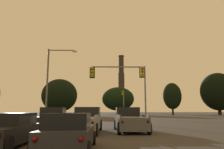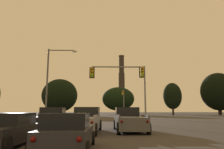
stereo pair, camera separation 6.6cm
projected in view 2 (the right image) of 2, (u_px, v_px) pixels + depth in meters
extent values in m
cube|color=black|center=(48.00, 122.00, 16.68)|extent=(2.10, 5.44, 0.88)
cube|color=black|center=(53.00, 112.00, 18.54)|extent=(1.87, 1.84, 0.72)
cube|color=black|center=(29.00, 116.00, 15.36)|extent=(0.15, 2.43, 0.16)
cube|color=black|center=(56.00, 116.00, 15.44)|extent=(0.15, 2.43, 0.16)
cylinder|color=black|center=(42.00, 124.00, 18.76)|extent=(0.24, 0.80, 0.80)
cylinder|color=black|center=(65.00, 124.00, 18.84)|extent=(0.24, 0.80, 0.80)
cylinder|color=black|center=(24.00, 128.00, 14.43)|extent=(0.24, 0.80, 0.80)
cylinder|color=black|center=(54.00, 128.00, 14.50)|extent=(0.24, 0.80, 0.80)
sphere|color=#500705|center=(24.00, 121.00, 14.00)|extent=(0.17, 0.17, 0.17)
sphere|color=#500705|center=(50.00, 121.00, 14.06)|extent=(0.17, 0.17, 0.17)
cube|color=#232328|center=(68.00, 137.00, 8.42)|extent=(1.74, 4.01, 0.72)
cube|color=black|center=(67.00, 121.00, 8.13)|extent=(1.57, 1.91, 0.55)
cylinder|color=black|center=(55.00, 138.00, 9.97)|extent=(0.22, 0.60, 0.60)
cylinder|color=black|center=(92.00, 138.00, 10.01)|extent=(0.22, 0.60, 0.60)
sphere|color=#500705|center=(33.00, 139.00, 6.44)|extent=(0.17, 0.17, 0.17)
sphere|color=#500705|center=(79.00, 139.00, 6.47)|extent=(0.17, 0.17, 0.17)
cube|color=gray|center=(84.00, 123.00, 15.43)|extent=(2.17, 5.46, 0.88)
cube|color=black|center=(87.00, 112.00, 17.29)|extent=(1.90, 1.86, 0.72)
cube|color=gray|center=(67.00, 116.00, 14.16)|extent=(0.18, 2.43, 0.16)
cube|color=gray|center=(96.00, 116.00, 14.14)|extent=(0.18, 2.43, 0.16)
cylinder|color=black|center=(76.00, 125.00, 17.57)|extent=(0.25, 0.81, 0.80)
cylinder|color=black|center=(100.00, 125.00, 17.55)|extent=(0.25, 0.81, 0.80)
cylinder|color=black|center=(63.00, 130.00, 13.23)|extent=(0.25, 0.81, 0.80)
cylinder|color=black|center=(95.00, 130.00, 13.21)|extent=(0.25, 0.81, 0.80)
sphere|color=#500705|center=(64.00, 122.00, 12.79)|extent=(0.17, 0.17, 0.17)
sphere|color=#500705|center=(92.00, 122.00, 12.77)|extent=(0.17, 0.17, 0.17)
cube|color=black|center=(7.00, 133.00, 9.72)|extent=(1.86, 4.62, 0.70)
cube|color=black|center=(10.00, 119.00, 10.05)|extent=(1.65, 2.22, 0.55)
cylinder|color=black|center=(7.00, 134.00, 11.56)|extent=(0.23, 0.64, 0.64)
cylinder|color=black|center=(40.00, 134.00, 11.57)|extent=(0.23, 0.64, 0.64)
cylinder|color=black|center=(6.00, 145.00, 7.82)|extent=(0.23, 0.64, 0.64)
cube|color=#4C4F54|center=(129.00, 123.00, 16.40)|extent=(2.12, 5.44, 0.88)
cube|color=black|center=(127.00, 112.00, 18.26)|extent=(1.88, 1.84, 0.72)
cube|color=#4C4F54|center=(118.00, 116.00, 15.08)|extent=(0.15, 2.43, 0.16)
cube|color=#4C4F54|center=(145.00, 116.00, 15.16)|extent=(0.15, 2.43, 0.16)
cylinder|color=black|center=(115.00, 124.00, 18.49)|extent=(0.24, 0.80, 0.80)
cylinder|color=black|center=(138.00, 124.00, 18.57)|extent=(0.24, 0.80, 0.80)
cylinder|color=black|center=(119.00, 128.00, 14.15)|extent=(0.24, 0.80, 0.80)
cylinder|color=black|center=(149.00, 128.00, 14.23)|extent=(0.24, 0.80, 0.80)
sphere|color=#500705|center=(122.00, 122.00, 13.72)|extent=(0.17, 0.17, 0.17)
sphere|color=#500705|center=(148.00, 122.00, 13.79)|extent=(0.17, 0.17, 0.17)
cylinder|color=slate|center=(124.00, 104.00, 53.80)|extent=(0.18, 0.18, 6.67)
cylinder|color=black|center=(124.00, 117.00, 53.26)|extent=(0.40, 0.40, 0.10)
cube|color=yellow|center=(123.00, 93.00, 54.24)|extent=(0.34, 0.34, 1.04)
cube|color=black|center=(123.00, 93.00, 54.42)|extent=(0.58, 0.03, 1.25)
sphere|color=#320504|center=(123.00, 91.00, 54.10)|extent=(0.22, 0.22, 0.22)
sphere|color=#352604|center=(123.00, 93.00, 54.05)|extent=(0.22, 0.22, 0.22)
sphere|color=green|center=(123.00, 94.00, 54.00)|extent=(0.22, 0.22, 0.22)
cylinder|color=slate|center=(145.00, 95.00, 23.93)|extent=(0.18, 0.18, 6.49)
cylinder|color=black|center=(146.00, 125.00, 23.40)|extent=(0.40, 0.40, 0.10)
cube|color=yellow|center=(142.00, 72.00, 24.35)|extent=(0.34, 0.34, 1.04)
cube|color=black|center=(142.00, 72.00, 24.53)|extent=(0.58, 0.03, 1.25)
sphere|color=#320504|center=(142.00, 69.00, 24.22)|extent=(0.22, 0.22, 0.22)
sphere|color=#352604|center=(142.00, 72.00, 24.16)|extent=(0.22, 0.22, 0.22)
sphere|color=green|center=(142.00, 75.00, 24.11)|extent=(0.22, 0.22, 0.22)
cylinder|color=slate|center=(118.00, 67.00, 24.39)|extent=(5.87, 0.14, 0.14)
sphere|color=slate|center=(144.00, 67.00, 24.45)|extent=(0.18, 0.18, 0.18)
cube|color=yellow|center=(92.00, 72.00, 24.23)|extent=(0.34, 0.34, 1.04)
cube|color=black|center=(92.00, 73.00, 24.41)|extent=(0.58, 0.03, 1.25)
sphere|color=#320504|center=(92.00, 69.00, 24.09)|extent=(0.22, 0.22, 0.22)
sphere|color=#352604|center=(92.00, 72.00, 24.04)|extent=(0.22, 0.22, 0.22)
sphere|color=green|center=(92.00, 75.00, 23.99)|extent=(0.22, 0.22, 0.22)
cylinder|color=#56565B|center=(47.00, 86.00, 26.07)|extent=(0.20, 0.20, 9.04)
cylinder|color=#56565B|center=(62.00, 50.00, 26.83)|extent=(3.19, 0.12, 0.12)
sphere|color=#56565B|center=(49.00, 50.00, 26.80)|extent=(0.20, 0.20, 0.20)
ellipsoid|color=silver|center=(75.00, 51.00, 26.84)|extent=(0.64, 0.36, 0.26)
cylinder|color=#2B2722|center=(122.00, 111.00, 143.12)|extent=(7.58, 7.58, 2.50)
cylinder|color=#332D28|center=(122.00, 100.00, 144.33)|extent=(4.74, 4.74, 12.17)
cylinder|color=#332D28|center=(122.00, 82.00, 146.34)|extent=(4.07, 4.07, 12.17)
cylinder|color=#332D28|center=(122.00, 64.00, 148.36)|extent=(3.41, 3.41, 12.17)
cylinder|color=#38322C|center=(121.00, 56.00, 149.31)|extent=(3.82, 3.82, 0.70)
cylinder|color=black|center=(118.00, 111.00, 83.71)|extent=(1.24, 1.24, 2.77)
ellipsoid|color=black|center=(118.00, 99.00, 84.50)|extent=(12.38, 11.14, 9.07)
cylinder|color=black|center=(173.00, 110.00, 83.24)|extent=(0.71, 0.71, 3.48)
ellipsoid|color=black|center=(172.00, 96.00, 84.16)|extent=(7.07, 6.36, 10.13)
cylinder|color=black|center=(220.00, 110.00, 82.61)|extent=(1.33, 1.33, 3.51)
ellipsoid|color=black|center=(218.00, 92.00, 83.80)|extent=(13.34, 12.00, 14.43)
cylinder|color=black|center=(59.00, 111.00, 84.46)|extent=(1.38, 1.38, 2.72)
ellipsoid|color=black|center=(60.00, 95.00, 85.49)|extent=(13.82, 12.44, 12.90)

